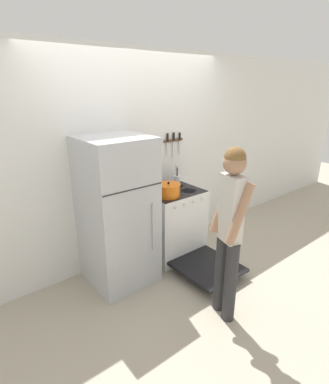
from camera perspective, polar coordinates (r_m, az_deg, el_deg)
name	(u,v)px	position (r m, az deg, el deg)	size (l,w,h in m)	color
ground_plane	(141,250)	(4.18, -4.56, -11.04)	(14.00, 14.00, 0.00)	#B2A893
wall_back	(137,159)	(3.72, -5.34, 6.31)	(10.00, 0.06, 2.55)	silver
refrigerator	(117,213)	(3.30, -8.98, -3.88)	(0.68, 0.73, 1.65)	#B7BABF
stove_range	(174,224)	(3.89, 1.81, -6.12)	(0.72, 1.31, 0.88)	white
dutch_oven_pot	(169,190)	(3.53, 0.77, 0.37)	(0.33, 0.29, 0.18)	orange
tea_kettle	(157,185)	(3.72, -1.45, 1.34)	(0.21, 0.17, 0.24)	silver
utensil_jar	(177,180)	(3.92, 2.34, 2.26)	(0.08, 0.08, 0.28)	silver
person	(230,226)	(2.73, 12.29, -6.43)	(0.32, 0.39, 1.66)	#2D2D30
wall_knife_strip	(173,141)	(3.97, 1.69, 9.77)	(0.31, 0.03, 0.33)	brown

